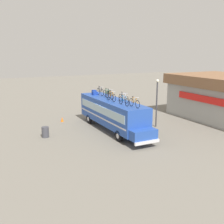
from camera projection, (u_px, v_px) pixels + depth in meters
The scene contains 14 objects.
ground_plane at pixel (112, 130), 26.28m from camera, with size 120.00×120.00×0.00m, color slate.
bus at pixel (112, 112), 25.74m from camera, with size 11.29×2.43×2.97m.
luggage_bag_1 at pixel (94, 92), 29.22m from camera, with size 0.46×0.39×0.40m, color #193899.
luggage_bag_2 at pixel (95, 93), 28.49m from camera, with size 0.52×0.55×0.33m, color #193899.
rooftop_bicycle_1 at pixel (100, 92), 28.04m from camera, with size 1.71×0.44×0.96m.
rooftop_bicycle_2 at pixel (107, 93), 27.12m from camera, with size 1.64×0.44×0.87m.
rooftop_bicycle_3 at pixel (109, 95), 26.04m from camera, with size 1.76×0.44×0.95m.
rooftop_bicycle_4 at pixel (111, 97), 24.92m from camera, with size 1.83×0.44×0.97m.
rooftop_bicycle_5 at pixel (123, 98), 24.22m from camera, with size 1.76×0.44×0.91m.
rooftop_bicycle_6 at pixel (124, 101), 22.90m from camera, with size 1.75×0.44×0.89m.
rooftop_bicycle_7 at pixel (134, 103), 22.10m from camera, with size 1.63×0.44×0.88m.
trash_bin at pixel (45, 132), 23.84m from camera, with size 0.63×0.63×0.95m, color #3F3F47.
traffic_cone at pixel (62, 119), 29.22m from camera, with size 0.30×0.30×0.51m, color orange.
street_lamp at pixel (157, 99), 26.70m from camera, with size 0.31×0.31×4.81m.
Camera 1 is at (22.55, -11.38, 7.43)m, focal length 43.16 mm.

